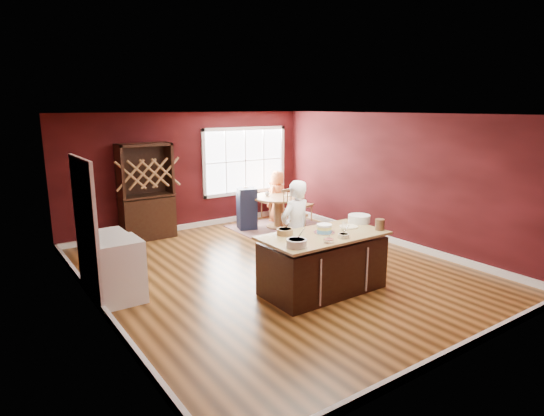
{
  "coord_description": "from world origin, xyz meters",
  "views": [
    {
      "loc": [
        -4.38,
        -6.17,
        2.83
      ],
      "look_at": [
        0.14,
        0.33,
        1.05
      ],
      "focal_mm": 30.0,
      "sensor_mm": 36.0,
      "label": 1
    }
  ],
  "objects_px": {
    "baker": "(295,230)",
    "high_chair": "(247,208)",
    "chair_south": "(295,213)",
    "dining_table": "(278,205)",
    "chair_north": "(270,199)",
    "toddler": "(243,195)",
    "seated_woman": "(278,196)",
    "kitchen_island": "(323,264)",
    "layer_cake": "(324,229)",
    "dryer": "(107,260)",
    "chair_east": "(303,203)",
    "washer": "(119,271)",
    "hutch": "(146,192)"
  },
  "relations": [
    {
      "from": "baker",
      "to": "high_chair",
      "type": "relative_size",
      "value": 1.63
    },
    {
      "from": "dining_table",
      "to": "layer_cake",
      "type": "distance_m",
      "value": 3.84
    },
    {
      "from": "high_chair",
      "to": "hutch",
      "type": "xyz_separation_m",
      "value": [
        -2.18,
        0.55,
        0.53
      ]
    },
    {
      "from": "seated_woman",
      "to": "kitchen_island",
      "type": "bearing_deg",
      "value": 43.38
    },
    {
      "from": "chair_south",
      "to": "dining_table",
      "type": "bearing_deg",
      "value": 79.29
    },
    {
      "from": "baker",
      "to": "chair_east",
      "type": "xyz_separation_m",
      "value": [
        2.47,
        2.88,
        -0.35
      ]
    },
    {
      "from": "layer_cake",
      "to": "chair_east",
      "type": "xyz_separation_m",
      "value": [
        2.42,
        3.53,
        -0.51
      ]
    },
    {
      "from": "kitchen_island",
      "to": "dryer",
      "type": "relative_size",
      "value": 2.16
    },
    {
      "from": "dining_table",
      "to": "chair_south",
      "type": "distance_m",
      "value": 0.8
    },
    {
      "from": "chair_east",
      "to": "washer",
      "type": "relative_size",
      "value": 1.01
    },
    {
      "from": "high_chair",
      "to": "dryer",
      "type": "bearing_deg",
      "value": -137.25
    },
    {
      "from": "chair_east",
      "to": "hutch",
      "type": "bearing_deg",
      "value": 60.95
    },
    {
      "from": "chair_north",
      "to": "washer",
      "type": "height_order",
      "value": "chair_north"
    },
    {
      "from": "seated_woman",
      "to": "baker",
      "type": "bearing_deg",
      "value": 38.68
    },
    {
      "from": "dining_table",
      "to": "baker",
      "type": "bearing_deg",
      "value": -120.67
    },
    {
      "from": "chair_north",
      "to": "high_chair",
      "type": "xyz_separation_m",
      "value": [
        -1.04,
        -0.54,
        0.01
      ]
    },
    {
      "from": "washer",
      "to": "dryer",
      "type": "xyz_separation_m",
      "value": [
        0.0,
        0.64,
        -0.02
      ]
    },
    {
      "from": "washer",
      "to": "toddler",
      "type": "bearing_deg",
      "value": 33.94
    },
    {
      "from": "layer_cake",
      "to": "chair_south",
      "type": "bearing_deg",
      "value": 60.92
    },
    {
      "from": "chair_south",
      "to": "chair_north",
      "type": "distance_m",
      "value": 1.7
    },
    {
      "from": "dining_table",
      "to": "dryer",
      "type": "bearing_deg",
      "value": -161.67
    },
    {
      "from": "baker",
      "to": "chair_north",
      "type": "relative_size",
      "value": 1.67
    },
    {
      "from": "baker",
      "to": "chair_east",
      "type": "distance_m",
      "value": 3.81
    },
    {
      "from": "layer_cake",
      "to": "dryer",
      "type": "height_order",
      "value": "layer_cake"
    },
    {
      "from": "high_chair",
      "to": "dryer",
      "type": "relative_size",
      "value": 1.13
    },
    {
      "from": "washer",
      "to": "chair_east",
      "type": "bearing_deg",
      "value": 22.65
    },
    {
      "from": "hutch",
      "to": "baker",
      "type": "bearing_deg",
      "value": -71.67
    },
    {
      "from": "washer",
      "to": "high_chair",
      "type": "bearing_deg",
      "value": 32.95
    },
    {
      "from": "high_chair",
      "to": "washer",
      "type": "distance_m",
      "value": 4.39
    },
    {
      "from": "dining_table",
      "to": "chair_north",
      "type": "distance_m",
      "value": 0.91
    },
    {
      "from": "baker",
      "to": "chair_north",
      "type": "height_order",
      "value": "baker"
    },
    {
      "from": "dining_table",
      "to": "hutch",
      "type": "relative_size",
      "value": 0.6
    },
    {
      "from": "dining_table",
      "to": "chair_east",
      "type": "height_order",
      "value": "chair_east"
    },
    {
      "from": "chair_north",
      "to": "toddler",
      "type": "height_order",
      "value": "chair_north"
    },
    {
      "from": "seated_woman",
      "to": "toddler",
      "type": "bearing_deg",
      "value": -13.15
    },
    {
      "from": "layer_cake",
      "to": "high_chair",
      "type": "xyz_separation_m",
      "value": [
        0.91,
        3.76,
        -0.48
      ]
    },
    {
      "from": "baker",
      "to": "high_chair",
      "type": "xyz_separation_m",
      "value": [
        0.97,
        3.1,
        -0.32
      ]
    },
    {
      "from": "baker",
      "to": "hutch",
      "type": "height_order",
      "value": "hutch"
    },
    {
      "from": "seated_woman",
      "to": "high_chair",
      "type": "bearing_deg",
      "value": -9.94
    },
    {
      "from": "chair_north",
      "to": "seated_woman",
      "type": "relative_size",
      "value": 0.78
    },
    {
      "from": "kitchen_island",
      "to": "washer",
      "type": "height_order",
      "value": "washer"
    },
    {
      "from": "dryer",
      "to": "hutch",
      "type": "bearing_deg",
      "value": 56.83
    },
    {
      "from": "chair_south",
      "to": "chair_east",
      "type": "bearing_deg",
      "value": 40.79
    },
    {
      "from": "dining_table",
      "to": "toddler",
      "type": "relative_size",
      "value": 4.77
    },
    {
      "from": "chair_south",
      "to": "baker",
      "type": "bearing_deg",
      "value": -129.5
    },
    {
      "from": "chair_north",
      "to": "toddler",
      "type": "bearing_deg",
      "value": 16.39
    },
    {
      "from": "baker",
      "to": "chair_south",
      "type": "distance_m",
      "value": 2.55
    },
    {
      "from": "washer",
      "to": "dryer",
      "type": "bearing_deg",
      "value": 90.0
    },
    {
      "from": "chair_east",
      "to": "toddler",
      "type": "distance_m",
      "value": 1.62
    },
    {
      "from": "chair_east",
      "to": "hutch",
      "type": "height_order",
      "value": "hutch"
    }
  ]
}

